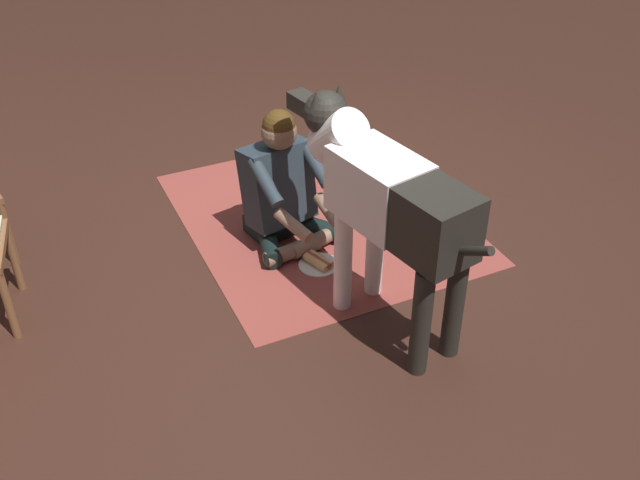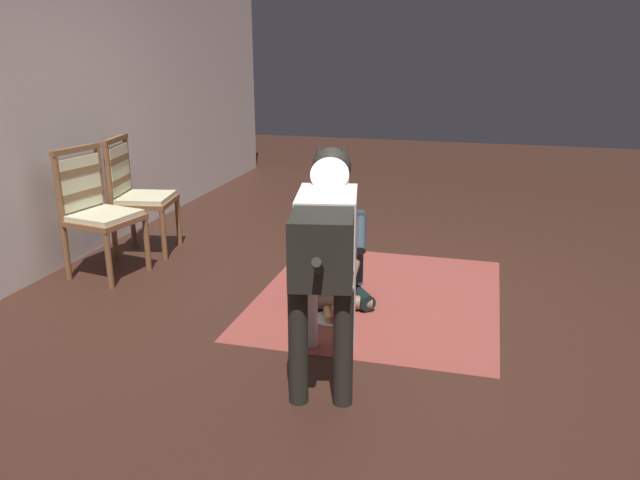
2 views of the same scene
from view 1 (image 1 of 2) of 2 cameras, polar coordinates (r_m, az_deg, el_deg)
name	(u,v)px [view 1 (image 1 of 2)]	position (r m, az deg, el deg)	size (l,w,h in m)	color
ground_plane	(330,223)	(4.83, 0.76, 1.27)	(15.21, 15.21, 0.00)	#371F17
area_rug	(321,218)	(4.88, 0.04, 1.71)	(1.93, 1.66, 0.01)	brown
person_sitting_on_floor	(282,189)	(4.52, -2.87, 3.90)	(0.69, 0.57, 0.86)	black
large_dog	(385,199)	(3.68, 4.98, 3.13)	(1.45, 0.46, 1.16)	silver
hot_dog_on_plate	(319,262)	(4.45, -0.11, -1.70)	(0.24, 0.24, 0.06)	white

